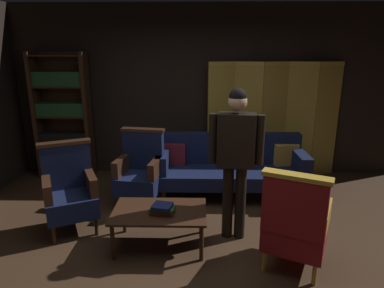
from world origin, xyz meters
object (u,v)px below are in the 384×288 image
at_px(coffee_table, 160,214).
at_px(armchair_wing_right, 140,170).
at_px(armchair_wing_left, 70,190).
at_px(bookshelf, 63,113).
at_px(folding_screen, 274,119).
at_px(book_navy_cloth, 162,206).
at_px(armchair_gilt_accent, 295,223).
at_px(book_green_cloth, 162,209).
at_px(standing_figure, 236,151).
at_px(velvet_couch, 230,165).
at_px(book_red_leather, 163,212).

bearing_deg(coffee_table, armchair_wing_right, 109.88).
bearing_deg(coffee_table, armchair_wing_left, 161.58).
relative_size(bookshelf, coffee_table, 2.05).
distance_m(folding_screen, armchair_wing_right, 2.39).
xyz_separation_m(armchair_wing_left, book_navy_cloth, (1.14, -0.44, 0.02)).
xyz_separation_m(armchair_gilt_accent, book_green_cloth, (-1.30, 0.30, -0.02)).
bearing_deg(standing_figure, bookshelf, 143.63).
bearing_deg(armchair_gilt_accent, folding_screen, 83.05).
height_order(bookshelf, book_navy_cloth, bookshelf).
xyz_separation_m(armchair_gilt_accent, armchair_wing_right, (-1.72, 1.42, 0.00)).
height_order(bookshelf, standing_figure, bookshelf).
bearing_deg(armchair_wing_right, folding_screen, 29.80).
relative_size(folding_screen, book_green_cloth, 8.83).
bearing_deg(book_green_cloth, velvet_couch, 60.21).
relative_size(bookshelf, armchair_gilt_accent, 1.97).
xyz_separation_m(velvet_couch, armchair_gilt_accent, (0.46, -1.78, 0.04)).
distance_m(book_red_leather, book_navy_cloth, 0.07).
bearing_deg(standing_figure, armchair_wing_left, 175.15).
xyz_separation_m(folding_screen, coffee_table, (-1.65, -2.20, -0.61)).
xyz_separation_m(standing_figure, book_red_leather, (-0.78, -0.27, -0.59)).
height_order(velvet_couch, armchair_wing_right, armchair_wing_right).
xyz_separation_m(velvet_couch, coffee_table, (-0.88, -1.40, -0.08)).
xyz_separation_m(folding_screen, velvet_couch, (-0.77, -0.80, -0.53)).
bearing_deg(bookshelf, book_green_cloth, -50.02).
relative_size(armchair_wing_left, book_red_leather, 4.21).
relative_size(velvet_couch, book_navy_cloth, 10.80).
distance_m(standing_figure, book_red_leather, 1.01).
distance_m(armchair_wing_left, book_navy_cloth, 1.22).
xyz_separation_m(coffee_table, book_navy_cloth, (0.04, -0.07, 0.13)).
xyz_separation_m(velvet_couch, armchair_wing_right, (-1.26, -0.36, 0.04)).
distance_m(velvet_couch, standing_figure, 1.33).
height_order(velvet_couch, standing_figure, standing_figure).
bearing_deg(book_green_cloth, folding_screen, 54.66).
bearing_deg(standing_figure, velvet_couch, 86.80).
height_order(folding_screen, coffee_table, folding_screen).
distance_m(folding_screen, coffee_table, 2.82).
relative_size(folding_screen, velvet_couch, 1.04).
height_order(folding_screen, armchair_gilt_accent, folding_screen).
xyz_separation_m(folding_screen, book_navy_cloth, (-1.61, -2.28, -0.48)).
bearing_deg(armchair_wing_right, bookshelf, 142.57).
bearing_deg(standing_figure, book_green_cloth, -160.50).
distance_m(armchair_wing_right, book_red_leather, 1.19).
height_order(coffee_table, book_green_cloth, book_green_cloth).
distance_m(folding_screen, book_green_cloth, 2.84).
distance_m(bookshelf, coffee_table, 2.90).
relative_size(coffee_table, book_green_cloth, 4.03).
bearing_deg(book_green_cloth, armchair_wing_left, 158.99).
height_order(folding_screen, armchair_wing_right, folding_screen).
bearing_deg(coffee_table, armchair_gilt_accent, -15.60).
relative_size(folding_screen, bookshelf, 1.07).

